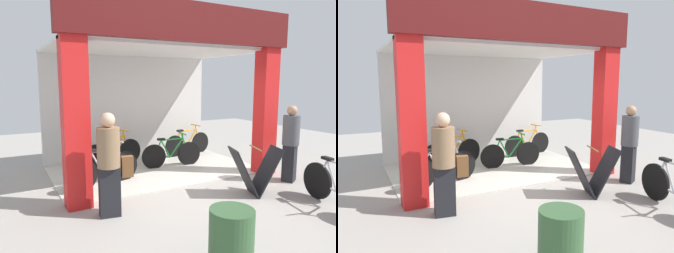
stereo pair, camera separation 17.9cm
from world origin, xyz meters
TOP-DOWN VIEW (x-y plane):
  - ground_plane at (0.00, 0.00)m, footprint 17.43×17.43m
  - shop_facade at (0.00, 1.47)m, footprint 4.91×3.28m
  - bicycle_inside_0 at (0.48, 1.43)m, footprint 1.54×0.43m
  - bicycle_inside_1 at (-1.43, 0.82)m, footprint 1.61×0.57m
  - bicycle_inside_2 at (1.52, 2.35)m, footprint 1.58×0.43m
  - bicycle_inside_3 at (-0.82, 2.08)m, footprint 1.63×0.55m
  - sandwich_board_sign at (0.92, -0.99)m, footprint 1.04×0.81m
  - pedestrian_0 at (-1.77, -0.60)m, footprint 0.60×0.41m
  - pedestrian_1 at (2.19, -0.72)m, footprint 0.66×0.50m
  - trash_bin at (-1.15, -2.80)m, footprint 0.49×0.49m

SIDE VIEW (x-z plane):
  - ground_plane at x=0.00m, z-range 0.00..0.00m
  - bicycle_inside_0 at x=0.48m, z-range -0.09..0.77m
  - bicycle_inside_2 at x=1.52m, z-range -0.09..0.78m
  - bicycle_inside_1 at x=-1.43m, z-range -0.09..0.83m
  - bicycle_inside_3 at x=-0.82m, z-range -0.09..0.83m
  - trash_bin at x=-1.15m, z-range 0.00..0.79m
  - sandwich_board_sign at x=0.92m, z-range 0.00..0.92m
  - pedestrian_1 at x=2.19m, z-range 0.03..1.66m
  - pedestrian_0 at x=-1.77m, z-range 0.03..1.69m
  - shop_facade at x=0.00m, z-range 0.11..3.70m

